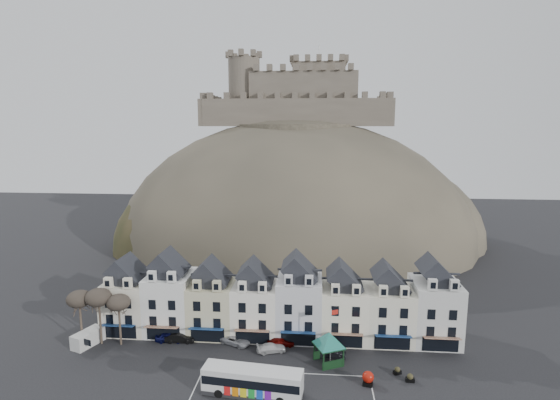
{
  "coord_description": "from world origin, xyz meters",
  "views": [
    {
      "loc": [
        5.71,
        -47.84,
        32.31
      ],
      "look_at": [
        -0.3,
        24.0,
        19.91
      ],
      "focal_mm": 28.0,
      "sensor_mm": 36.0,
      "label": 1
    }
  ],
  "objects_px": {
    "white_van": "(88,338)",
    "flagpole": "(331,331)",
    "car_silver": "(235,340)",
    "car_charcoal": "(330,352)",
    "car_navy": "(170,337)",
    "car_white": "(271,348)",
    "bus": "(253,380)",
    "car_black": "(180,337)",
    "bus_shelter": "(329,339)",
    "red_buoy": "(368,378)",
    "car_maroon": "(281,342)"
  },
  "relations": [
    {
      "from": "car_navy",
      "to": "car_white",
      "type": "height_order",
      "value": "car_navy"
    },
    {
      "from": "flagpole",
      "to": "car_navy",
      "type": "bearing_deg",
      "value": 171.95
    },
    {
      "from": "bus",
      "to": "car_silver",
      "type": "distance_m",
      "value": 12.94
    },
    {
      "from": "car_navy",
      "to": "car_maroon",
      "type": "relative_size",
      "value": 1.06
    },
    {
      "from": "flagpole",
      "to": "car_white",
      "type": "bearing_deg",
      "value": 169.33
    },
    {
      "from": "red_buoy",
      "to": "car_black",
      "type": "distance_m",
      "value": 28.4
    },
    {
      "from": "car_silver",
      "to": "car_charcoal",
      "type": "relative_size",
      "value": 1.0
    },
    {
      "from": "flagpole",
      "to": "car_black",
      "type": "relative_size",
      "value": 1.72
    },
    {
      "from": "car_black",
      "to": "flagpole",
      "type": "bearing_deg",
      "value": -100.92
    },
    {
      "from": "flagpole",
      "to": "car_navy",
      "type": "relative_size",
      "value": 1.78
    },
    {
      "from": "bus",
      "to": "white_van",
      "type": "height_order",
      "value": "bus"
    },
    {
      "from": "bus_shelter",
      "to": "car_silver",
      "type": "relative_size",
      "value": 1.46
    },
    {
      "from": "bus",
      "to": "flagpole",
      "type": "bearing_deg",
      "value": 48.23
    },
    {
      "from": "car_maroon",
      "to": "car_navy",
      "type": "bearing_deg",
      "value": 77.46
    },
    {
      "from": "bus",
      "to": "car_black",
      "type": "relative_size",
      "value": 2.8
    },
    {
      "from": "bus_shelter",
      "to": "red_buoy",
      "type": "xyz_separation_m",
      "value": [
        4.82,
        -4.69,
        -2.63
      ]
    },
    {
      "from": "car_white",
      "to": "car_maroon",
      "type": "height_order",
      "value": "car_maroon"
    },
    {
      "from": "red_buoy",
      "to": "white_van",
      "type": "height_order",
      "value": "white_van"
    },
    {
      "from": "red_buoy",
      "to": "white_van",
      "type": "bearing_deg",
      "value": 170.44
    },
    {
      "from": "car_black",
      "to": "car_silver",
      "type": "height_order",
      "value": "car_black"
    },
    {
      "from": "car_maroon",
      "to": "car_charcoal",
      "type": "relative_size",
      "value": 0.9
    },
    {
      "from": "bus",
      "to": "car_silver",
      "type": "bearing_deg",
      "value": 116.2
    },
    {
      "from": "bus",
      "to": "white_van",
      "type": "bearing_deg",
      "value": 165.28
    },
    {
      "from": "car_black",
      "to": "car_white",
      "type": "height_order",
      "value": "car_black"
    },
    {
      "from": "bus",
      "to": "red_buoy",
      "type": "distance_m",
      "value": 14.58
    },
    {
      "from": "bus",
      "to": "white_van",
      "type": "relative_size",
      "value": 2.4
    },
    {
      "from": "car_navy",
      "to": "car_maroon",
      "type": "height_order",
      "value": "car_navy"
    },
    {
      "from": "white_van",
      "to": "car_white",
      "type": "xyz_separation_m",
      "value": [
        27.38,
        0.24,
        -0.46
      ]
    },
    {
      "from": "bus_shelter",
      "to": "car_white",
      "type": "distance_m",
      "value": 8.97
    },
    {
      "from": "red_buoy",
      "to": "car_charcoal",
      "type": "bearing_deg",
      "value": 125.76
    },
    {
      "from": "car_black",
      "to": "car_silver",
      "type": "xyz_separation_m",
      "value": [
        8.43,
        0.03,
        -0.1
      ]
    },
    {
      "from": "bus_shelter",
      "to": "red_buoy",
      "type": "distance_m",
      "value": 7.22
    },
    {
      "from": "car_black",
      "to": "car_maroon",
      "type": "xyz_separation_m",
      "value": [
        15.23,
        0.03,
        -0.04
      ]
    },
    {
      "from": "car_charcoal",
      "to": "white_van",
      "type": "bearing_deg",
      "value": 95.08
    },
    {
      "from": "bus",
      "to": "car_white",
      "type": "distance_m",
      "value": 10.45
    },
    {
      "from": "bus_shelter",
      "to": "car_black",
      "type": "relative_size",
      "value": 1.48
    },
    {
      "from": "bus_shelter",
      "to": "flagpole",
      "type": "relative_size",
      "value": 0.86
    },
    {
      "from": "car_navy",
      "to": "car_maroon",
      "type": "bearing_deg",
      "value": -94.63
    },
    {
      "from": "bus",
      "to": "car_white",
      "type": "height_order",
      "value": "bus"
    },
    {
      "from": "white_van",
      "to": "flagpole",
      "type": "bearing_deg",
      "value": 18.33
    },
    {
      "from": "flagpole",
      "to": "car_navy",
      "type": "xyz_separation_m",
      "value": [
        -24.08,
        3.4,
        -3.61
      ]
    },
    {
      "from": "red_buoy",
      "to": "car_maroon",
      "type": "bearing_deg",
      "value": 143.04
    },
    {
      "from": "car_charcoal",
      "to": "flagpole",
      "type": "bearing_deg",
      "value": -168.58
    },
    {
      "from": "car_black",
      "to": "car_silver",
      "type": "relative_size",
      "value": 0.99
    },
    {
      "from": "bus_shelter",
      "to": "car_maroon",
      "type": "xyz_separation_m",
      "value": [
        -6.95,
        4.16,
        -2.86
      ]
    },
    {
      "from": "car_black",
      "to": "car_navy",
      "type": "bearing_deg",
      "value": 86.58
    },
    {
      "from": "bus_shelter",
      "to": "car_charcoal",
      "type": "distance_m",
      "value": 3.27
    },
    {
      "from": "car_silver",
      "to": "car_charcoal",
      "type": "height_order",
      "value": "car_charcoal"
    },
    {
      "from": "bus_shelter",
      "to": "flagpole",
      "type": "xyz_separation_m",
      "value": [
        0.33,
        0.76,
        0.8
      ]
    },
    {
      "from": "flagpole",
      "to": "car_silver",
      "type": "relative_size",
      "value": 1.7
    }
  ]
}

